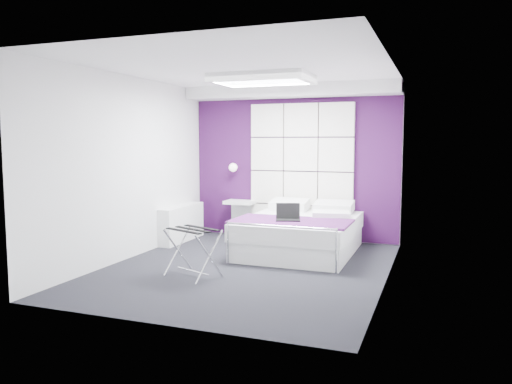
% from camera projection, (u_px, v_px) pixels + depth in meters
% --- Properties ---
extents(floor, '(4.40, 4.40, 0.00)m').
position_uv_depth(floor, '(247.00, 268.00, 6.63)').
color(floor, black).
rests_on(floor, ground).
extents(ceiling, '(4.40, 4.40, 0.00)m').
position_uv_depth(ceiling, '(247.00, 69.00, 6.37)').
color(ceiling, white).
rests_on(ceiling, wall_back).
extents(wall_back, '(3.60, 0.00, 3.60)m').
position_uv_depth(wall_back, '(293.00, 163.00, 8.55)').
color(wall_back, silver).
rests_on(wall_back, floor).
extents(wall_left, '(0.00, 4.40, 4.40)m').
position_uv_depth(wall_left, '(130.00, 168.00, 7.12)').
color(wall_left, silver).
rests_on(wall_left, floor).
extents(wall_right, '(0.00, 4.40, 4.40)m').
position_uv_depth(wall_right, '(389.00, 173.00, 5.88)').
color(wall_right, silver).
rests_on(wall_right, floor).
extents(accent_wall, '(3.58, 0.02, 2.58)m').
position_uv_depth(accent_wall, '(293.00, 163.00, 8.54)').
color(accent_wall, '#340D3A').
rests_on(accent_wall, wall_back).
extents(soffit, '(3.58, 0.50, 0.20)m').
position_uv_depth(soffit, '(290.00, 91.00, 8.20)').
color(soffit, white).
rests_on(soffit, wall_back).
extents(headboard, '(1.80, 0.08, 2.30)m').
position_uv_depth(headboard, '(301.00, 171.00, 8.46)').
color(headboard, white).
rests_on(headboard, wall_back).
extents(skylight, '(1.36, 0.86, 0.12)m').
position_uv_depth(skylight, '(262.00, 78.00, 6.93)').
color(skylight, white).
rests_on(skylight, ceiling).
extents(wall_lamp, '(0.15, 0.15, 0.15)m').
position_uv_depth(wall_lamp, '(234.00, 167.00, 8.79)').
color(wall_lamp, white).
rests_on(wall_lamp, wall_back).
extents(radiator, '(0.22, 1.20, 0.60)m').
position_uv_depth(radiator, '(182.00, 223.00, 8.40)').
color(radiator, white).
rests_on(radiator, floor).
extents(bed, '(1.66, 2.00, 0.70)m').
position_uv_depth(bed, '(300.00, 233.00, 7.52)').
color(bed, white).
rests_on(bed, floor).
extents(nightstand, '(0.50, 0.39, 0.06)m').
position_uv_depth(nightstand, '(240.00, 202.00, 8.77)').
color(nightstand, white).
rests_on(nightstand, wall_back).
extents(luggage_rack, '(0.61, 0.45, 0.60)m').
position_uv_depth(luggage_rack, '(193.00, 253.00, 6.19)').
color(luggage_rack, silver).
rests_on(luggage_rack, floor).
extents(laptop, '(0.34, 0.24, 0.24)m').
position_uv_depth(laptop, '(289.00, 216.00, 7.05)').
color(laptop, black).
rests_on(laptop, bed).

